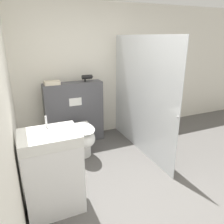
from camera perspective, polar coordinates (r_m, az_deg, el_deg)
The scene contains 9 objects.
ground_plane at distance 2.85m, azimuth 10.04°, elevation -23.00°, with size 12.00×12.00×0.00m, color #565451.
wall_back at distance 4.24m, azimuth -6.26°, elevation 10.26°, with size 8.00×0.06×2.50m.
wall_side_left at distance 1.84m, azimuth -26.53°, elevation -3.62°, with size 0.06×8.00×2.50m.
partition_panel at distance 4.07m, azimuth -9.79°, elevation -0.25°, with size 1.05×0.26×1.13m.
shower_glass at distance 3.63m, azimuth 7.54°, elevation 4.06°, with size 0.04×1.94×1.92m.
toilet at distance 3.60m, azimuth -7.57°, elevation -6.82°, with size 0.35×0.65×0.54m.
sink_vanity at distance 2.60m, azimuth -15.25°, elevation -14.72°, with size 0.62×0.49×1.09m.
hair_drier at distance 3.98m, azimuth -6.46°, elevation 9.07°, with size 0.21×0.08×0.12m.
folded_towel at distance 3.83m, azimuth -15.41°, elevation 7.37°, with size 0.25×0.20×0.06m.
Camera 1 is at (-1.25, -1.72, 1.90)m, focal length 35.00 mm.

